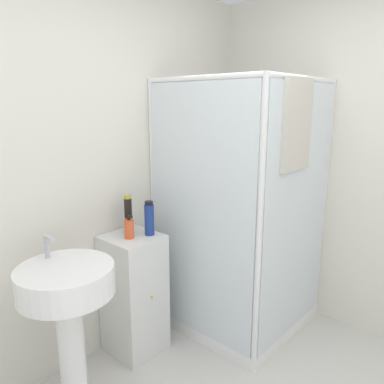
{
  "coord_description": "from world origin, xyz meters",
  "views": [
    {
      "loc": [
        -1.1,
        -0.36,
        1.7
      ],
      "look_at": [
        0.55,
        1.1,
        1.17
      ],
      "focal_mm": 35.0,
      "sensor_mm": 36.0,
      "label": 1
    }
  ],
  "objects_px": {
    "shampoo_bottle_blue": "(149,219)",
    "sink": "(68,302)",
    "shampoo_bottle_tall_black": "(128,215)",
    "soap_dispenser": "(129,229)"
  },
  "relations": [
    {
      "from": "shampoo_bottle_tall_black",
      "to": "shampoo_bottle_blue",
      "type": "xyz_separation_m",
      "value": [
        0.07,
        -0.13,
        -0.02
      ]
    },
    {
      "from": "sink",
      "to": "soap_dispenser",
      "type": "height_order",
      "value": "sink"
    },
    {
      "from": "sink",
      "to": "shampoo_bottle_blue",
      "type": "xyz_separation_m",
      "value": [
        0.69,
        0.12,
        0.27
      ]
    },
    {
      "from": "sink",
      "to": "shampoo_bottle_blue",
      "type": "height_order",
      "value": "shampoo_bottle_blue"
    },
    {
      "from": "sink",
      "to": "shampoo_bottle_tall_black",
      "type": "relative_size",
      "value": 3.85
    },
    {
      "from": "sink",
      "to": "soap_dispenser",
      "type": "xyz_separation_m",
      "value": [
        0.56,
        0.17,
        0.22
      ]
    },
    {
      "from": "soap_dispenser",
      "to": "shampoo_bottle_blue",
      "type": "xyz_separation_m",
      "value": [
        0.13,
        -0.05,
        0.05
      ]
    },
    {
      "from": "sink",
      "to": "shampoo_bottle_tall_black",
      "type": "height_order",
      "value": "shampoo_bottle_tall_black"
    },
    {
      "from": "shampoo_bottle_tall_black",
      "to": "shampoo_bottle_blue",
      "type": "bearing_deg",
      "value": -62.63
    },
    {
      "from": "shampoo_bottle_blue",
      "to": "sink",
      "type": "bearing_deg",
      "value": -169.9
    }
  ]
}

